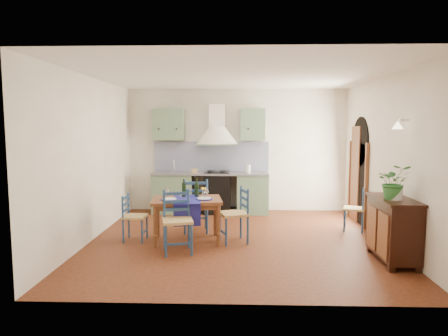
{
  "coord_description": "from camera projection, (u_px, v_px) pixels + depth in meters",
  "views": [
    {
      "loc": [
        -0.0,
        -6.73,
        1.97
      ],
      "look_at": [
        -0.23,
        0.3,
        1.22
      ],
      "focal_mm": 32.0,
      "sensor_mm": 36.0,
      "label": 1
    }
  ],
  "objects": [
    {
      "name": "floor",
      "position": [
        237.0,
        240.0,
        6.9
      ],
      "size": [
        5.0,
        5.0,
        0.0
      ],
      "primitive_type": "plane",
      "color": "#411B0D",
      "rests_on": "ground"
    },
    {
      "name": "back_wall",
      "position": [
        216.0,
        166.0,
        9.08
      ],
      "size": [
        5.0,
        0.96,
        2.8
      ],
      "color": "white",
      "rests_on": "ground"
    },
    {
      "name": "right_wall",
      "position": [
        380.0,
        162.0,
        6.95
      ],
      "size": [
        0.26,
        5.0,
        2.8
      ],
      "color": "white",
      "rests_on": "ground"
    },
    {
      "name": "left_wall",
      "position": [
        91.0,
        159.0,
        6.83
      ],
      "size": [
        0.04,
        5.0,
        2.8
      ],
      "primitive_type": "cube",
      "color": "white",
      "rests_on": "ground"
    },
    {
      "name": "ceiling",
      "position": [
        237.0,
        75.0,
        6.6
      ],
      "size": [
        5.0,
        5.0,
        0.01
      ],
      "primitive_type": "cube",
      "color": "white",
      "rests_on": "back_wall"
    },
    {
      "name": "dining_table",
      "position": [
        187.0,
        204.0,
        6.76
      ],
      "size": [
        1.25,
        0.97,
        1.05
      ],
      "color": "brown",
      "rests_on": "ground"
    },
    {
      "name": "chair_near",
      "position": [
        177.0,
        221.0,
        6.2
      ],
      "size": [
        0.54,
        0.54,
        0.97
      ],
      "color": "navy",
      "rests_on": "ground"
    },
    {
      "name": "chair_far",
      "position": [
        196.0,
        204.0,
        7.39
      ],
      "size": [
        0.53,
        0.53,
        1.01
      ],
      "color": "navy",
      "rests_on": "ground"
    },
    {
      "name": "chair_left",
      "position": [
        133.0,
        217.0,
        6.83
      ],
      "size": [
        0.39,
        0.39,
        0.8
      ],
      "color": "navy",
      "rests_on": "ground"
    },
    {
      "name": "chair_right",
      "position": [
        236.0,
        214.0,
        6.73
      ],
      "size": [
        0.55,
        0.55,
        0.93
      ],
      "color": "navy",
      "rests_on": "ground"
    },
    {
      "name": "chair_spare",
      "position": [
        355.0,
        209.0,
        7.48
      ],
      "size": [
        0.47,
        0.47,
        0.79
      ],
      "color": "navy",
      "rests_on": "ground"
    },
    {
      "name": "sideboard",
      "position": [
        393.0,
        227.0,
        5.77
      ],
      "size": [
        0.5,
        1.05,
        0.94
      ],
      "color": "black",
      "rests_on": "ground"
    },
    {
      "name": "potted_plant",
      "position": [
        394.0,
        182.0,
        5.61
      ],
      "size": [
        0.52,
        0.47,
        0.49
      ],
      "primitive_type": "imported",
      "rotation": [
        0.0,
        0.0,
        -0.21
      ],
      "color": "#2E7433",
      "rests_on": "sideboard"
    }
  ]
}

